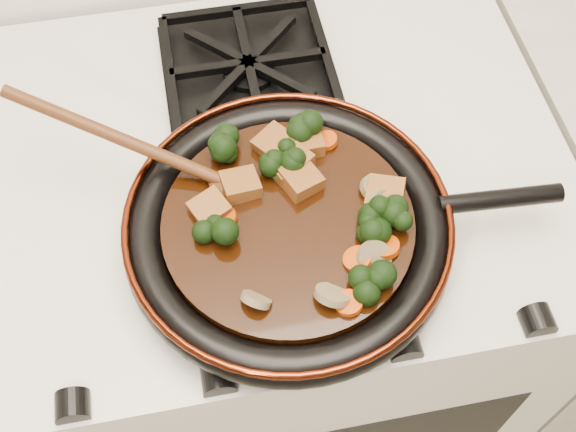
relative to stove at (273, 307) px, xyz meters
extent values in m
cube|color=beige|center=(0.00, 0.00, 0.00)|extent=(0.76, 0.60, 0.90)
cylinder|color=black|center=(0.00, -0.14, 0.48)|extent=(0.34, 0.34, 0.01)
torus|color=black|center=(0.00, -0.14, 0.49)|extent=(0.37, 0.37, 0.04)
torus|color=#4E190B|center=(0.00, -0.14, 0.51)|extent=(0.36, 0.36, 0.01)
cylinder|color=black|center=(0.24, -0.15, 0.51)|extent=(0.14, 0.03, 0.02)
cylinder|color=black|center=(0.00, -0.14, 0.50)|extent=(0.28, 0.28, 0.02)
cube|color=brown|center=(0.04, -0.04, 0.52)|extent=(0.04, 0.04, 0.02)
cube|color=brown|center=(0.01, -0.07, 0.52)|extent=(0.05, 0.05, 0.02)
cube|color=brown|center=(0.02, -0.09, 0.52)|extent=(0.05, 0.06, 0.03)
cube|color=brown|center=(-0.04, -0.08, 0.52)|extent=(0.05, 0.04, 0.03)
cube|color=brown|center=(0.02, -0.06, 0.52)|extent=(0.06, 0.06, 0.03)
cube|color=brown|center=(0.01, -0.04, 0.52)|extent=(0.06, 0.06, 0.03)
cube|color=brown|center=(-0.08, -0.11, 0.52)|extent=(0.05, 0.05, 0.02)
cube|color=brown|center=(0.11, -0.13, 0.52)|extent=(0.05, 0.05, 0.03)
cylinder|color=#C13F05|center=(0.03, -0.08, 0.51)|extent=(0.03, 0.03, 0.02)
cylinder|color=#C13F05|center=(0.06, -0.20, 0.51)|extent=(0.03, 0.03, 0.02)
cylinder|color=#C13F05|center=(0.07, -0.04, 0.51)|extent=(0.03, 0.03, 0.01)
cylinder|color=#C13F05|center=(0.04, -0.25, 0.51)|extent=(0.03, 0.03, 0.01)
cylinder|color=#C13F05|center=(-0.07, -0.12, 0.51)|extent=(0.03, 0.03, 0.02)
cylinder|color=#C13F05|center=(0.10, -0.19, 0.51)|extent=(0.03, 0.03, 0.02)
cylinder|color=olive|center=(-0.05, -0.23, 0.52)|extent=(0.04, 0.04, 0.03)
cylinder|color=olive|center=(0.03, -0.24, 0.52)|extent=(0.05, 0.05, 0.03)
cylinder|color=olive|center=(0.10, -0.14, 0.52)|extent=(0.04, 0.04, 0.03)
cylinder|color=olive|center=(0.10, -0.11, 0.52)|extent=(0.04, 0.04, 0.02)
cylinder|color=olive|center=(0.08, -0.20, 0.52)|extent=(0.04, 0.04, 0.03)
ellipsoid|color=#4F2811|center=(-0.05, -0.08, 0.51)|extent=(0.07, 0.06, 0.02)
cylinder|color=#4F2811|center=(-0.17, -0.02, 0.55)|extent=(0.02, 0.02, 0.27)
camera|label=1|loc=(-0.08, -0.54, 1.18)|focal=45.00mm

